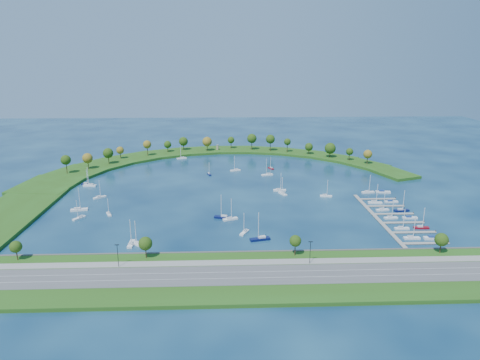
{
  "coord_description": "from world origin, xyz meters",
  "views": [
    {
      "loc": [
        -5.55,
        -277.64,
        85.78
      ],
      "look_at": [
        5.0,
        5.0,
        4.0
      ],
      "focal_mm": 32.02,
      "sensor_mm": 36.0,
      "label": 1
    }
  ],
  "objects_px": {
    "moored_boat_11": "(109,213)",
    "moored_boat_6": "(267,174)",
    "moored_boat_2": "(223,217)",
    "docked_boat_8": "(375,202)",
    "dock_system": "(390,218)",
    "moored_boat_3": "(280,190)",
    "docked_boat_0": "(412,237)",
    "docked_boat_7": "(401,210)",
    "moored_boat_16": "(235,170)",
    "docked_boat_1": "(433,238)",
    "docked_boat_2": "(402,228)",
    "moored_boat_9": "(182,158)",
    "docked_boat_4": "(391,217)",
    "docked_boat_6": "(382,209)",
    "moored_boat_12": "(326,195)",
    "moored_boat_4": "(137,243)",
    "docked_boat_9": "(391,202)",
    "moored_boat_15": "(209,174)",
    "moored_boat_8": "(271,168)",
    "moored_boat_10": "(230,218)",
    "moored_boat_14": "(260,238)",
    "harbor_tower": "(217,147)",
    "moored_boat_1": "(90,185)",
    "moored_boat_7": "(131,243)",
    "docked_boat_3": "(421,227)",
    "moored_boat_5": "(87,184)",
    "moored_boat_13": "(244,232)",
    "docked_boat_11": "(383,192)",
    "moored_boat_0": "(79,209)",
    "moored_boat_19": "(79,217)",
    "moored_boat_17": "(100,197)",
    "docked_boat_10": "(368,192)"
  },
  "relations": [
    {
      "from": "moored_boat_4",
      "to": "docked_boat_7",
      "type": "bearing_deg",
      "value": -123.05
    },
    {
      "from": "docked_boat_0",
      "to": "docked_boat_7",
      "type": "xyz_separation_m",
      "value": [
        10.49,
        38.44,
        0.03
      ]
    },
    {
      "from": "moored_boat_13",
      "to": "moored_boat_15",
      "type": "distance_m",
      "value": 114.14
    },
    {
      "from": "moored_boat_5",
      "to": "docked_boat_0",
      "type": "distance_m",
      "value": 211.44
    },
    {
      "from": "docked_boat_7",
      "to": "docked_boat_9",
      "type": "xyz_separation_m",
      "value": [
        -0.03,
        15.68,
        -0.33
      ]
    },
    {
      "from": "docked_boat_1",
      "to": "docked_boat_2",
      "type": "height_order",
      "value": "docked_boat_2"
    },
    {
      "from": "moored_boat_0",
      "to": "moored_boat_15",
      "type": "height_order",
      "value": "moored_boat_0"
    },
    {
      "from": "moored_boat_5",
      "to": "docked_boat_8",
      "type": "distance_m",
      "value": 192.53
    },
    {
      "from": "moored_boat_9",
      "to": "docked_boat_4",
      "type": "xyz_separation_m",
      "value": [
        128.34,
        -147.85,
        -0.04
      ]
    },
    {
      "from": "moored_boat_0",
      "to": "moored_boat_14",
      "type": "relative_size",
      "value": 0.97
    },
    {
      "from": "dock_system",
      "to": "moored_boat_8",
      "type": "xyz_separation_m",
      "value": [
        -54.02,
        110.9,
        0.49
      ]
    },
    {
      "from": "harbor_tower",
      "to": "docked_boat_2",
      "type": "relative_size",
      "value": 0.41
    },
    {
      "from": "moored_boat_2",
      "to": "docked_boat_6",
      "type": "xyz_separation_m",
      "value": [
        92.34,
        8.79,
        -0.08
      ]
    },
    {
      "from": "moored_boat_0",
      "to": "moored_boat_3",
      "type": "height_order",
      "value": "moored_boat_0"
    },
    {
      "from": "moored_boat_2",
      "to": "moored_boat_15",
      "type": "height_order",
      "value": "moored_boat_2"
    },
    {
      "from": "harbor_tower",
      "to": "moored_boat_4",
      "type": "distance_m",
      "value": 207.85
    },
    {
      "from": "harbor_tower",
      "to": "moored_boat_16",
      "type": "height_order",
      "value": "moored_boat_16"
    },
    {
      "from": "moored_boat_6",
      "to": "docked_boat_9",
      "type": "xyz_separation_m",
      "value": [
        69.57,
        -64.34,
        -0.33
      ]
    },
    {
      "from": "moored_boat_2",
      "to": "docked_boat_4",
      "type": "bearing_deg",
      "value": -166.33
    },
    {
      "from": "moored_boat_4",
      "to": "moored_boat_8",
      "type": "xyz_separation_m",
      "value": [
        78.47,
        139.95,
        -0.06
      ]
    },
    {
      "from": "moored_boat_11",
      "to": "moored_boat_6",
      "type": "bearing_deg",
      "value": 104.74
    },
    {
      "from": "moored_boat_6",
      "to": "docked_boat_4",
      "type": "xyz_separation_m",
      "value": [
        59.12,
        -91.17,
        -0.05
      ]
    },
    {
      "from": "moored_boat_15",
      "to": "docked_boat_8",
      "type": "xyz_separation_m",
      "value": [
        102.77,
        -69.45,
        0.06
      ]
    },
    {
      "from": "moored_boat_16",
      "to": "moored_boat_17",
      "type": "relative_size",
      "value": 1.01
    },
    {
      "from": "docked_boat_0",
      "to": "moored_boat_19",
      "type": "bearing_deg",
      "value": 170.1
    },
    {
      "from": "docked_boat_2",
      "to": "docked_boat_6",
      "type": "distance_m",
      "value": 27.85
    },
    {
      "from": "moored_boat_16",
      "to": "docked_boat_11",
      "type": "height_order",
      "value": "moored_boat_16"
    },
    {
      "from": "moored_boat_13",
      "to": "docked_boat_3",
      "type": "xyz_separation_m",
      "value": [
        91.87,
        2.86,
        0.01
      ]
    },
    {
      "from": "dock_system",
      "to": "moored_boat_16",
      "type": "relative_size",
      "value": 6.89
    },
    {
      "from": "moored_boat_11",
      "to": "docked_boat_1",
      "type": "distance_m",
      "value": 171.65
    },
    {
      "from": "moored_boat_16",
      "to": "moored_boat_15",
      "type": "bearing_deg",
      "value": 9.49
    },
    {
      "from": "harbor_tower",
      "to": "moored_boat_3",
      "type": "distance_m",
      "value": 130.45
    },
    {
      "from": "moored_boat_10",
      "to": "moored_boat_14",
      "type": "distance_m",
      "value": 30.71
    },
    {
      "from": "docked_boat_3",
      "to": "moored_boat_5",
      "type": "bearing_deg",
      "value": 158.83
    },
    {
      "from": "docked_boat_7",
      "to": "docked_boat_8",
      "type": "distance_m",
      "value": 17.68
    },
    {
      "from": "dock_system",
      "to": "moored_boat_3",
      "type": "xyz_separation_m",
      "value": [
        -54.54,
        52.55,
        0.57
      ]
    },
    {
      "from": "moored_boat_6",
      "to": "docked_boat_2",
      "type": "height_order",
      "value": "moored_boat_6"
    },
    {
      "from": "moored_boat_1",
      "to": "docked_boat_7",
      "type": "xyz_separation_m",
      "value": [
        194.16,
        -56.76,
        -0.02
      ]
    },
    {
      "from": "docked_boat_4",
      "to": "docked_boat_9",
      "type": "distance_m",
      "value": 28.8
    },
    {
      "from": "docked_boat_4",
      "to": "docked_boat_9",
      "type": "bearing_deg",
      "value": 63.38
    },
    {
      "from": "moored_boat_12",
      "to": "moored_boat_16",
      "type": "relative_size",
      "value": 0.93
    },
    {
      "from": "moored_boat_11",
      "to": "moored_boat_9",
      "type": "bearing_deg",
      "value": 143.83
    },
    {
      "from": "moored_boat_4",
      "to": "docked_boat_9",
      "type": "distance_m",
      "value": 153.74
    },
    {
      "from": "moored_boat_9",
      "to": "docked_boat_3",
      "type": "xyz_separation_m",
      "value": [
        138.83,
        -162.28,
        -0.03
      ]
    },
    {
      "from": "moored_boat_2",
      "to": "moored_boat_16",
      "type": "distance_m",
      "value": 101.65
    },
    {
      "from": "moored_boat_5",
      "to": "docked_boat_10",
      "type": "xyz_separation_m",
      "value": [
        189.32,
        -25.67,
        0.04
      ]
    },
    {
      "from": "moored_boat_12",
      "to": "docked_boat_9",
      "type": "xyz_separation_m",
      "value": [
        37.26,
        -12.57,
        -0.29
      ]
    },
    {
      "from": "docked_boat_4",
      "to": "docked_boat_6",
      "type": "relative_size",
      "value": 1.0
    },
    {
      "from": "moored_boat_2",
      "to": "docked_boat_8",
      "type": "relative_size",
      "value": 1.11
    },
    {
      "from": "moored_boat_1",
      "to": "moored_boat_7",
      "type": "relative_size",
      "value": 1.05
    }
  ]
}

